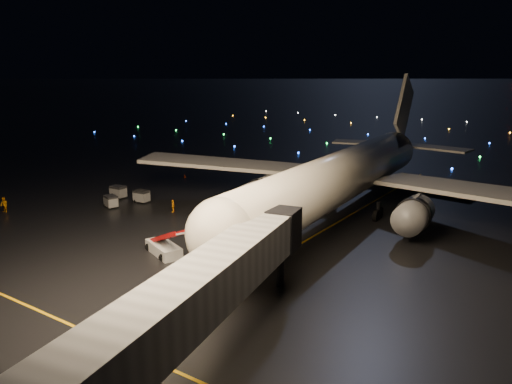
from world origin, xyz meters
TOP-DOWN VIEW (x-y plane):
  - lane_centre at (12.00, 15.00)m, footprint 0.25×80.00m
  - airliner at (11.21, 26.97)m, footprint 60.94×58.23m
  - pushback_tug at (11.80, -6.16)m, footprint 4.82×3.34m
  - belt_loader at (2.61, 3.47)m, footprint 6.99×4.28m
  - crew_b at (-23.68, 2.94)m, footprint 0.97×0.77m
  - crew_c at (-6.60, 14.59)m, footprint 0.80×1.00m
  - safety_cone_0 at (1.14, 20.38)m, footprint 0.53×0.53m
  - safety_cone_1 at (-1.21, 26.63)m, footprint 0.43×0.43m
  - safety_cone_2 at (-2.67, 21.93)m, footprint 0.56×0.56m
  - safety_cone_3 at (-19.12, 30.68)m, footprint 0.49×0.49m
  - taxiway_lights at (0.00, 106.00)m, footprint 164.00×92.00m
  - baggage_cart_0 at (-14.66, 11.79)m, footprint 2.14×1.81m
  - baggage_cart_1 at (-13.30, 15.75)m, footprint 2.00×1.48m
  - baggage_cart_2 at (-17.65, 15.59)m, footprint 2.04×1.48m

SIDE VIEW (x-z plane):
  - lane_centre at x=12.00m, z-range 0.00..0.02m
  - taxiway_lights at x=0.00m, z-range 0.00..0.36m
  - safety_cone_0 at x=1.14m, z-range 0.00..0.45m
  - safety_cone_1 at x=-1.21m, z-range 0.00..0.49m
  - safety_cone_2 at x=-2.67m, z-range 0.00..0.50m
  - safety_cone_3 at x=-19.12m, z-range 0.00..0.51m
  - baggage_cart_0 at x=-14.66m, z-range 0.00..1.54m
  - crew_c at x=-6.60m, z-range 0.00..1.59m
  - baggage_cart_1 at x=-13.30m, z-range 0.00..1.60m
  - baggage_cart_2 at x=-17.65m, z-range 0.00..1.68m
  - crew_b at x=-23.68m, z-range 0.00..1.95m
  - pushback_tug at x=11.80m, z-range 0.00..2.09m
  - belt_loader at x=2.61m, z-range 0.00..3.29m
  - airliner at x=11.21m, z-range 0.00..16.38m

